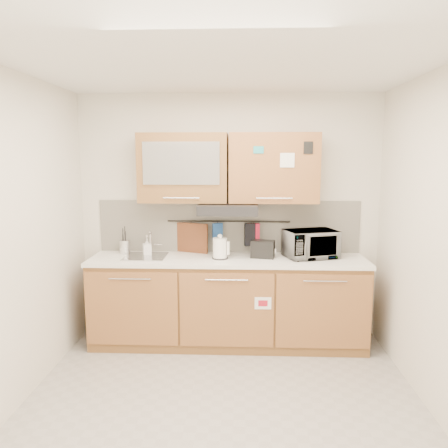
{
  "coord_description": "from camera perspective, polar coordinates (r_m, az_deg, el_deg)",
  "views": [
    {
      "loc": [
        0.14,
        -3.16,
        1.95
      ],
      "look_at": [
        -0.03,
        1.05,
        1.29
      ],
      "focal_mm": 35.0,
      "sensor_mm": 36.0,
      "label": 1
    }
  ],
  "objects": [
    {
      "name": "cutting_board",
      "position": [
        4.72,
        -4.29,
        -2.71
      ],
      "size": [
        0.37,
        0.16,
        0.47
      ],
      "primitive_type": "cube",
      "rotation": [
        0.0,
        0.0,
        -0.35
      ],
      "color": "brown",
      "rests_on": "utensil_rail"
    },
    {
      "name": "countertop",
      "position": [
        4.48,
        0.49,
        -4.69
      ],
      "size": [
        2.82,
        0.62,
        0.04
      ],
      "primitive_type": "cube",
      "color": "white",
      "rests_on": "base_cabinet"
    },
    {
      "name": "microwave",
      "position": [
        4.56,
        11.25,
        -2.56
      ],
      "size": [
        0.59,
        0.49,
        0.28
      ],
      "primitive_type": "imported",
      "rotation": [
        0.0,
        0.0,
        0.32
      ],
      "color": "#999999",
      "rests_on": "countertop"
    },
    {
      "name": "ceiling",
      "position": [
        3.23,
        -0.21,
        20.48
      ],
      "size": [
        3.2,
        3.2,
        0.0
      ],
      "primitive_type": "plane",
      "rotation": [
        3.14,
        0.0,
        0.0
      ],
      "color": "white",
      "rests_on": "wall_back"
    },
    {
      "name": "dark_pouch",
      "position": [
        4.67,
        3.63,
        -1.4
      ],
      "size": [
        0.16,
        0.08,
        0.24
      ],
      "primitive_type": "cube",
      "rotation": [
        0.0,
        0.0,
        0.23
      ],
      "color": "black",
      "rests_on": "utensil_rail"
    },
    {
      "name": "utensil_rail",
      "position": [
        4.67,
        0.6,
        0.36
      ],
      "size": [
        1.3,
        0.02,
        0.02
      ],
      "primitive_type": "cylinder",
      "rotation": [
        0.0,
        1.57,
        0.0
      ],
      "color": "black",
      "rests_on": "backsplash"
    },
    {
      "name": "kettle",
      "position": [
        4.42,
        -0.51,
        -3.27
      ],
      "size": [
        0.19,
        0.18,
        0.25
      ],
      "rotation": [
        0.0,
        0.0,
        -0.35
      ],
      "color": "white",
      "rests_on": "countertop"
    },
    {
      "name": "floor",
      "position": [
        3.72,
        -0.19,
        -22.77
      ],
      "size": [
        3.2,
        3.2,
        0.0
      ],
      "primitive_type": "plane",
      "color": "#9E9993",
      "rests_on": "ground"
    },
    {
      "name": "pot_holder",
      "position": [
        4.67,
        3.87,
        -0.94
      ],
      "size": [
        0.14,
        0.04,
        0.16
      ],
      "primitive_type": "cube",
      "rotation": [
        0.0,
        0.0,
        -0.11
      ],
      "color": "red",
      "rests_on": "utensil_rail"
    },
    {
      "name": "wall_left",
      "position": [
        3.67,
        -26.05,
        -2.24
      ],
      "size": [
        0.0,
        3.0,
        3.0
      ],
      "primitive_type": "plane",
      "rotation": [
        1.57,
        0.0,
        1.57
      ],
      "color": "silver",
      "rests_on": "ground"
    },
    {
      "name": "oven_mitt",
      "position": [
        4.67,
        -0.85,
        -1.01
      ],
      "size": [
        0.11,
        0.07,
        0.18
      ],
      "primitive_type": "cube",
      "rotation": [
        0.0,
        0.0,
        0.37
      ],
      "color": "#224F9C",
      "rests_on": "utensil_rail"
    },
    {
      "name": "upper_cabinets",
      "position": [
        4.49,
        0.5,
        7.34
      ],
      "size": [
        1.82,
        0.37,
        0.7
      ],
      "color": "olive",
      "rests_on": "wall_back"
    },
    {
      "name": "wall_right",
      "position": [
        3.54,
        26.66,
        -2.65
      ],
      "size": [
        0.0,
        3.0,
        3.0
      ],
      "primitive_type": "plane",
      "rotation": [
        1.57,
        0.0,
        -1.57
      ],
      "color": "silver",
      "rests_on": "ground"
    },
    {
      "name": "wall_back",
      "position": [
        4.71,
        0.62,
        0.93
      ],
      "size": [
        3.2,
        0.0,
        3.2
      ],
      "primitive_type": "plane",
      "rotation": [
        1.57,
        0.0,
        0.0
      ],
      "color": "silver",
      "rests_on": "ground"
    },
    {
      "name": "sink",
      "position": [
        4.6,
        -10.17,
        -4.17
      ],
      "size": [
        0.42,
        0.4,
        0.26
      ],
      "color": "silver",
      "rests_on": "countertop"
    },
    {
      "name": "toaster",
      "position": [
        4.49,
        5.09,
        -3.26
      ],
      "size": [
        0.26,
        0.19,
        0.18
      ],
      "rotation": [
        0.0,
        0.0,
        -0.21
      ],
      "color": "black",
      "rests_on": "countertop"
    },
    {
      "name": "soap_bottle",
      "position": [
        4.65,
        -10.01,
        -2.94
      ],
      "size": [
        0.11,
        0.11,
        0.18
      ],
      "primitive_type": "imported",
      "rotation": [
        0.0,
        0.0,
        0.36
      ],
      "color": "#999999",
      "rests_on": "countertop"
    },
    {
      "name": "backsplash",
      "position": [
        4.71,
        0.61,
        -0.3
      ],
      "size": [
        2.8,
        0.02,
        0.56
      ],
      "primitive_type": "cube",
      "color": "silver",
      "rests_on": "countertop"
    },
    {
      "name": "utensil_crock",
      "position": [
        4.78,
        -12.82,
        -2.89
      ],
      "size": [
        0.14,
        0.14,
        0.29
      ],
      "rotation": [
        0.0,
        0.0,
        0.17
      ],
      "color": "silver",
      "rests_on": "countertop"
    },
    {
      "name": "base_cabinet",
      "position": [
        4.62,
        0.48,
        -10.66
      ],
      "size": [
        2.8,
        0.64,
        0.88
      ],
      "color": "olive",
      "rests_on": "floor"
    },
    {
      "name": "range_hood",
      "position": [
        4.45,
        0.52,
        2.02
      ],
      "size": [
        0.6,
        0.46,
        0.1
      ],
      "primitive_type": "cube",
      "color": "black",
      "rests_on": "upper_cabinets"
    }
  ]
}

